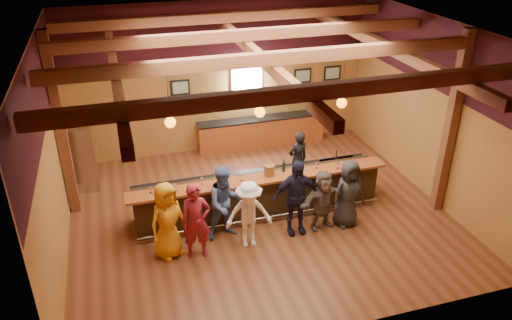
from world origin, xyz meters
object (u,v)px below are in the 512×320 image
object	(u,v)px
customer_redvest	(196,221)
customer_dark	(348,194)
customer_brown	(323,200)
customer_navy	(296,197)
stainless_fridge	(82,157)
ice_bucket	(269,170)
back_bar_cabinet	(261,132)
bartender	(298,160)
customer_denim	(225,203)
customer_orange	(167,220)
bottle_a	(284,167)
bar_counter	(258,192)
customer_white	(249,214)

from	to	relation	value
customer_redvest	customer_dark	distance (m)	3.62
customer_brown	customer_navy	bearing A→B (deg)	168.56
stainless_fridge	ice_bucket	bearing A→B (deg)	-32.02
stainless_fridge	customer_dark	world-z (taller)	stainless_fridge
back_bar_cabinet	customer_brown	bearing A→B (deg)	-89.54
back_bar_cabinet	bartender	distance (m)	2.72
customer_redvest	customer_denim	bearing A→B (deg)	37.00
customer_orange	customer_navy	xyz separation A→B (m)	(2.91, 0.02, 0.04)
bartender	bottle_a	bearing A→B (deg)	40.29
bar_counter	customer_brown	size ratio (longest dim) A/B	4.22
customer_orange	bartender	xyz separation A→B (m)	(3.72, 1.99, -0.09)
bar_counter	stainless_fridge	world-z (taller)	stainless_fridge
customer_orange	customer_redvest	xyz separation A→B (m)	(0.58, -0.19, -0.01)
customer_redvest	ice_bucket	bearing A→B (deg)	31.61
customer_brown	customer_denim	bearing A→B (deg)	161.94
back_bar_cabinet	stainless_fridge	distance (m)	5.43
back_bar_cabinet	bottle_a	xyz separation A→B (m)	(-0.60, -3.74, 0.76)
bar_counter	bottle_a	xyz separation A→B (m)	(0.58, -0.17, 0.71)
stainless_fridge	bartender	world-z (taller)	stainless_fridge
ice_bucket	customer_white	bearing A→B (deg)	-127.91
customer_white	customer_navy	world-z (taller)	customer_navy
customer_brown	stainless_fridge	bearing A→B (deg)	136.12
customer_redvest	customer_navy	distance (m)	2.34
bar_counter	bottle_a	distance (m)	0.93
bar_counter	bottle_a	world-z (taller)	bottle_a
customer_orange	bottle_a	size ratio (longest dim) A/B	5.66
customer_orange	customer_brown	xyz separation A→B (m)	(3.58, 0.01, -0.14)
customer_white	customer_denim	bearing A→B (deg)	137.60
back_bar_cabinet	customer_navy	bearing A→B (deg)	-97.70
customer_denim	bottle_a	distance (m)	1.75
customer_orange	bartender	bearing A→B (deg)	-0.91
customer_orange	customer_denim	size ratio (longest dim) A/B	0.99
customer_white	stainless_fridge	bearing A→B (deg)	139.79
back_bar_cabinet	stainless_fridge	size ratio (longest dim) A/B	2.22
customer_denim	bar_counter	bearing A→B (deg)	31.18
stainless_fridge	ice_bucket	distance (m)	5.09
customer_white	back_bar_cabinet	bearing A→B (deg)	76.17
ice_bucket	customer_redvest	bearing A→B (deg)	-151.66
customer_redvest	customer_navy	xyz separation A→B (m)	(2.33, 0.21, 0.05)
bottle_a	customer_denim	bearing A→B (deg)	-158.48
stainless_fridge	ice_bucket	size ratio (longest dim) A/B	6.84
bartender	ice_bucket	distance (m)	1.68
customer_navy	customer_dark	distance (m)	1.29
customer_redvest	customer_denim	distance (m)	0.91
customer_navy	customer_brown	bearing A→B (deg)	1.47
back_bar_cabinet	bottle_a	bearing A→B (deg)	-99.14
bar_counter	stainless_fridge	size ratio (longest dim) A/B	3.50
customer_denim	customer_white	xyz separation A→B (m)	(0.41, -0.47, -0.10)
customer_brown	ice_bucket	world-z (taller)	customer_brown
customer_white	customer_redvest	bearing A→B (deg)	-171.74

